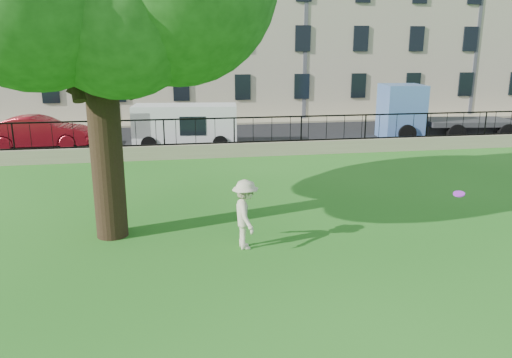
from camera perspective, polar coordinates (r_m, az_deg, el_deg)
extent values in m
plane|color=#1E6518|center=(10.72, 6.08, -10.88)|extent=(120.00, 120.00, 0.00)
cube|color=gray|center=(21.88, -2.48, 3.35)|extent=(50.00, 0.40, 0.60)
cube|color=black|center=(21.82, -2.49, 4.20)|extent=(50.00, 0.05, 0.06)
cube|color=black|center=(21.65, -2.52, 6.99)|extent=(50.00, 0.05, 0.06)
cube|color=black|center=(26.52, -3.80, 4.70)|extent=(60.00, 9.00, 0.01)
cube|color=gray|center=(31.62, -4.83, 6.42)|extent=(60.00, 1.40, 0.12)
cube|color=#BDAC96|center=(37.02, -5.90, 17.60)|extent=(56.00, 10.00, 13.00)
cylinder|color=black|center=(12.70, -16.70, 2.85)|extent=(0.78, 0.78, 4.28)
imported|color=beige|center=(11.74, -1.21, -4.08)|extent=(0.69, 1.11, 1.67)
cylinder|color=#AE27DF|center=(12.87, 22.18, -1.58)|extent=(0.30, 0.31, 0.12)
imported|color=maroon|center=(25.70, -23.51, 4.91)|extent=(4.66, 1.65, 1.53)
cube|color=silver|center=(24.11, -8.04, 6.00)|extent=(5.00, 2.39, 2.02)
cube|color=#4F75B9|center=(28.09, 20.80, 7.22)|extent=(6.92, 3.19, 2.80)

